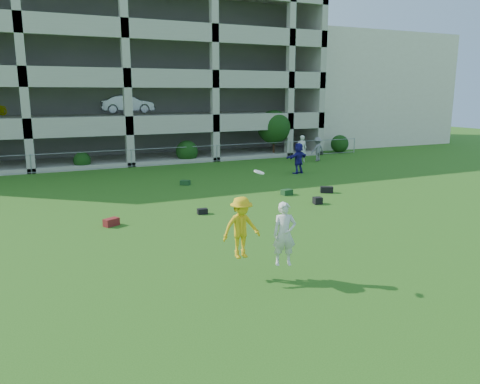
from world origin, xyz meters
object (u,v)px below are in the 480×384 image
crate_d (318,201)px  frisbee_contest (254,229)px  bystander_e (302,149)px  bystander_f (317,149)px  stucco_building (340,90)px  parking_garage (104,77)px  bystander_d (298,158)px

crate_d → frisbee_contest: bearing=-134.8°
bystander_e → bystander_f: bearing=-156.0°
stucco_building → bystander_f: 16.12m
frisbee_contest → parking_garage: (1.07, 28.77, 4.68)m
bystander_e → frisbee_contest: 21.42m
stucco_building → bystander_d: stucco_building is taller
bystander_e → bystander_f: bystander_e is taller
bystander_d → stucco_building: bearing=-150.1°
stucco_building → crate_d: bearing=-128.1°
bystander_e → parking_garage: size_ratio=0.06×
crate_d → frisbee_contest: size_ratio=0.14×
bystander_f → frisbee_contest: bearing=40.3°
bystander_d → parking_garage: bearing=-77.8°
bystander_d → frisbee_contest: 16.66m
stucco_building → bystander_e: stucco_building is taller
frisbee_contest → bystander_d: bearing=54.3°
bystander_d → frisbee_contest: bearing=36.8°
crate_d → parking_garage: (-5.23, 22.42, 5.86)m
stucco_building → bystander_d: (-14.35, -15.55, -4.08)m
bystander_d → bystander_f: bystander_d is taller
parking_garage → stucco_building: bearing=0.7°
bystander_d → crate_d: bearing=47.0°
bystander_f → stucco_building: bearing=-143.0°
bystander_e → crate_d: 12.71m
bystander_e → bystander_d: bearing=80.1°
bystander_d → crate_d: size_ratio=5.27×
stucco_building → frisbee_contest: stucco_building is taller
stucco_building → frisbee_contest: bearing=-129.6°
stucco_building → parking_garage: bearing=-179.3°
crate_d → bystander_f: bearing=56.1°
bystander_e → crate_d: size_ratio=5.39×
parking_garage → bystander_e: bearing=-44.9°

